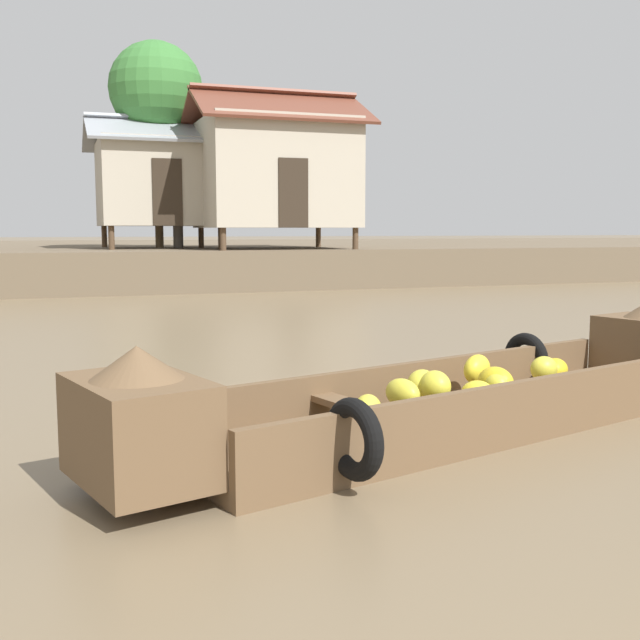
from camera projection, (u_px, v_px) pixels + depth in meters
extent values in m
plane|color=#726047|center=(208.00, 360.00, 9.51)|extent=(300.00, 300.00, 0.00)
cube|color=brown|center=(105.00, 259.00, 27.89)|extent=(160.00, 20.00, 1.06)
cube|color=brown|center=(459.00, 424.00, 6.14)|extent=(4.87, 2.42, 0.12)
cube|color=brown|center=(415.00, 383.00, 6.55)|extent=(4.58, 1.38, 0.37)
cube|color=brown|center=(512.00, 407.00, 5.68)|extent=(4.58, 1.38, 0.37)
cube|color=brown|center=(139.00, 430.00, 4.55)|extent=(0.91, 1.13, 0.62)
cone|color=brown|center=(137.00, 362.00, 4.50)|extent=(0.69, 0.69, 0.20)
cube|color=brown|center=(361.00, 409.00, 5.53)|extent=(0.48, 1.05, 0.05)
torus|color=black|center=(526.00, 359.00, 7.55)|extent=(0.26, 0.53, 0.52)
torus|color=black|center=(354.00, 439.00, 4.66)|extent=(0.26, 0.53, 0.52)
ellipsoid|color=yellow|center=(555.00, 370.00, 7.22)|extent=(0.39, 0.37, 0.22)
ellipsoid|color=yellow|center=(544.00, 369.00, 6.72)|extent=(0.28, 0.25, 0.22)
ellipsoid|color=yellow|center=(422.00, 385.00, 6.04)|extent=(0.37, 0.37, 0.25)
ellipsoid|color=yellow|center=(435.00, 386.00, 5.91)|extent=(0.24, 0.29, 0.25)
ellipsoid|color=yellow|center=(368.00, 411.00, 5.28)|extent=(0.32, 0.37, 0.23)
ellipsoid|color=yellow|center=(496.00, 382.00, 6.05)|extent=(0.32, 0.37, 0.25)
ellipsoid|color=yellow|center=(403.00, 394.00, 5.69)|extent=(0.27, 0.37, 0.22)
ellipsoid|color=yellow|center=(496.00, 384.00, 6.01)|extent=(0.22, 0.27, 0.20)
ellipsoid|color=yellow|center=(478.00, 393.00, 5.77)|extent=(0.33, 0.33, 0.20)
ellipsoid|color=yellow|center=(477.00, 369.00, 6.49)|extent=(0.39, 0.35, 0.25)
cylinder|color=#4C3826|center=(111.00, 238.00, 20.47)|extent=(0.16, 0.16, 0.65)
cylinder|color=#4C3826|center=(221.00, 237.00, 21.45)|extent=(0.16, 0.16, 0.65)
cylinder|color=#4C3826|center=(104.00, 237.00, 23.29)|extent=(0.16, 0.16, 0.65)
cylinder|color=#4C3826|center=(201.00, 236.00, 24.27)|extent=(0.16, 0.16, 0.65)
cube|color=#B2A893|center=(159.00, 184.00, 22.19)|extent=(3.38, 3.41, 2.42)
cube|color=#2D2319|center=(168.00, 192.00, 20.61)|extent=(0.80, 0.04, 1.80)
cube|color=#9399A0|center=(162.00, 129.00, 21.21)|extent=(4.08, 2.20, 0.91)
cube|color=#9399A0|center=(154.00, 136.00, 22.81)|extent=(4.08, 2.20, 0.91)
cylinder|color=#4C3826|center=(223.00, 239.00, 19.64)|extent=(0.16, 0.16, 0.59)
cylinder|color=#4C3826|center=(355.00, 238.00, 20.85)|extent=(0.16, 0.16, 0.59)
cylinder|color=#4C3826|center=(201.00, 238.00, 22.56)|extent=(0.16, 0.16, 0.59)
cylinder|color=#4C3826|center=(318.00, 237.00, 23.76)|extent=(0.16, 0.16, 0.59)
cube|color=#B2A893|center=(275.00, 175.00, 21.49)|extent=(4.08, 3.51, 2.97)
cube|color=#2D2319|center=(294.00, 193.00, 19.90)|extent=(0.80, 0.04, 1.80)
cube|color=brown|center=(283.00, 105.00, 20.45)|extent=(4.78, 2.24, 1.12)
cube|color=brown|center=(266.00, 114.00, 22.10)|extent=(4.78, 2.24, 1.12)
cylinder|color=brown|center=(158.00, 176.00, 22.46)|extent=(0.24, 0.24, 4.21)
sphere|color=#387533|center=(156.00, 89.00, 22.16)|extent=(2.71, 2.71, 2.71)
cylinder|color=#332D28|center=(178.00, 235.00, 21.53)|extent=(0.28, 0.28, 0.75)
cylinder|color=#B7AD99|center=(178.00, 211.00, 21.45)|extent=(0.34, 0.34, 0.60)
sphere|color=#9E7556|center=(177.00, 196.00, 21.40)|extent=(0.22, 0.22, 0.22)
cone|color=tan|center=(177.00, 192.00, 21.38)|extent=(0.44, 0.44, 0.14)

